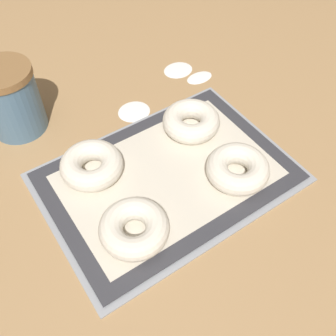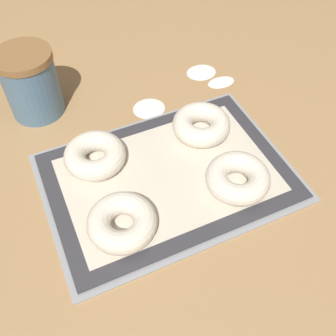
{
  "view_description": "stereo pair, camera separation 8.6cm",
  "coord_description": "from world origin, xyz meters",
  "px_view_note": "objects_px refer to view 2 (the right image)",
  "views": [
    {
      "loc": [
        -0.29,
        -0.4,
        0.66
      ],
      "look_at": [
        -0.01,
        0.02,
        0.03
      ],
      "focal_mm": 42.0,
      "sensor_mm": 36.0,
      "label": 1
    },
    {
      "loc": [
        -0.22,
        -0.44,
        0.66
      ],
      "look_at": [
        -0.01,
        0.02,
        0.03
      ],
      "focal_mm": 42.0,
      "sensor_mm": 36.0,
      "label": 2
    }
  ],
  "objects_px": {
    "baking_tray": "(168,177)",
    "bagel_back_left": "(95,155)",
    "bagel_front_right": "(238,178)",
    "bagel_back_right": "(201,125)",
    "bagel_front_left": "(122,222)",
    "flour_canister": "(31,83)"
  },
  "relations": [
    {
      "from": "baking_tray",
      "to": "bagel_back_right",
      "type": "xyz_separation_m",
      "value": [
        0.12,
        0.08,
        0.03
      ]
    },
    {
      "from": "bagel_front_right",
      "to": "bagel_back_right",
      "type": "bearing_deg",
      "value": 88.71
    },
    {
      "from": "bagel_back_right",
      "to": "bagel_back_left",
      "type": "bearing_deg",
      "value": 177.54
    },
    {
      "from": "bagel_front_right",
      "to": "bagel_back_left",
      "type": "xyz_separation_m",
      "value": [
        -0.24,
        0.18,
        0.0
      ]
    },
    {
      "from": "bagel_back_left",
      "to": "bagel_back_right",
      "type": "bearing_deg",
      "value": -2.46
    },
    {
      "from": "bagel_back_right",
      "to": "flour_canister",
      "type": "distance_m",
      "value": 0.4
    },
    {
      "from": "baking_tray",
      "to": "bagel_front_right",
      "type": "bearing_deg",
      "value": -34.88
    },
    {
      "from": "bagel_front_left",
      "to": "baking_tray",
      "type": "bearing_deg",
      "value": 32.32
    },
    {
      "from": "baking_tray",
      "to": "bagel_front_right",
      "type": "xyz_separation_m",
      "value": [
        0.12,
        -0.08,
        0.03
      ]
    },
    {
      "from": "bagel_front_right",
      "to": "flour_canister",
      "type": "distance_m",
      "value": 0.52
    },
    {
      "from": "bagel_front_right",
      "to": "bagel_back_left",
      "type": "height_order",
      "value": "same"
    },
    {
      "from": "baking_tray",
      "to": "bagel_front_left",
      "type": "relative_size",
      "value": 3.91
    },
    {
      "from": "bagel_back_left",
      "to": "flour_canister",
      "type": "relative_size",
      "value": 0.82
    },
    {
      "from": "baking_tray",
      "to": "bagel_back_left",
      "type": "xyz_separation_m",
      "value": [
        -0.13,
        0.09,
        0.03
      ]
    },
    {
      "from": "baking_tray",
      "to": "bagel_back_right",
      "type": "height_order",
      "value": "bagel_back_right"
    },
    {
      "from": "bagel_back_right",
      "to": "flour_canister",
      "type": "height_order",
      "value": "flour_canister"
    },
    {
      "from": "bagel_back_left",
      "to": "flour_canister",
      "type": "distance_m",
      "value": 0.25
    },
    {
      "from": "bagel_front_left",
      "to": "bagel_front_right",
      "type": "relative_size",
      "value": 1.0
    },
    {
      "from": "bagel_front_left",
      "to": "bagel_back_left",
      "type": "bearing_deg",
      "value": 88.59
    },
    {
      "from": "baking_tray",
      "to": "bagel_back_left",
      "type": "bearing_deg",
      "value": 143.06
    },
    {
      "from": "baking_tray",
      "to": "flour_canister",
      "type": "relative_size",
      "value": 3.19
    },
    {
      "from": "bagel_front_right",
      "to": "bagel_back_right",
      "type": "distance_m",
      "value": 0.17
    }
  ]
}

